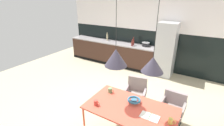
% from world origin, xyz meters
% --- Properties ---
extents(ground_plane, '(9.16, 9.16, 0.00)m').
position_xyz_m(ground_plane, '(0.00, 0.00, 0.00)').
color(ground_plane, tan).
extents(back_wall_splashback_dark, '(7.05, 0.12, 1.46)m').
position_xyz_m(back_wall_splashback_dark, '(0.00, 2.94, 0.73)').
color(back_wall_splashback_dark, black).
rests_on(back_wall_splashback_dark, ground).
extents(back_wall_panel_upper, '(7.05, 0.12, 1.46)m').
position_xyz_m(back_wall_panel_upper, '(0.00, 2.94, 2.19)').
color(back_wall_panel_upper, white).
rests_on(back_wall_panel_upper, back_wall_splashback_dark).
extents(kitchen_counter, '(3.74, 0.63, 0.92)m').
position_xyz_m(kitchen_counter, '(-1.52, 2.57, 0.46)').
color(kitchen_counter, '#3C241B').
rests_on(kitchen_counter, ground).
extents(refrigerator_column, '(0.61, 0.60, 1.85)m').
position_xyz_m(refrigerator_column, '(0.67, 2.58, 0.92)').
color(refrigerator_column, '#ADAFB2').
rests_on(refrigerator_column, ground).
extents(dining_table, '(1.62, 0.90, 0.75)m').
position_xyz_m(dining_table, '(0.86, -0.66, 0.71)').
color(dining_table, '#D94C39').
rests_on(dining_table, ground).
extents(armchair_facing_counter, '(0.56, 0.55, 0.82)m').
position_xyz_m(armchair_facing_counter, '(0.57, 0.31, 0.51)').
color(armchair_facing_counter, gray).
rests_on(armchair_facing_counter, ground).
extents(armchair_near_window, '(0.51, 0.49, 0.74)m').
position_xyz_m(armchair_near_window, '(1.45, 0.23, 0.48)').
color(armchair_near_window, gray).
rests_on(armchair_near_window, ground).
extents(fruit_bowl, '(0.25, 0.25, 0.07)m').
position_xyz_m(fruit_bowl, '(0.84, -0.48, 0.80)').
color(fruit_bowl, '#33607F').
rests_on(fruit_bowl, dining_table).
extents(open_book, '(0.31, 0.19, 0.02)m').
position_xyz_m(open_book, '(1.23, -0.71, 0.76)').
color(open_book, white).
rests_on(open_book, dining_table).
extents(mug_tall_blue, '(0.13, 0.09, 0.10)m').
position_xyz_m(mug_tall_blue, '(0.28, -0.42, 0.81)').
color(mug_tall_blue, '#5B8456').
rests_on(mug_tall_blue, dining_table).
extents(mug_wide_latte, '(0.12, 0.07, 0.10)m').
position_xyz_m(mug_wide_latte, '(1.56, -0.69, 0.80)').
color(mug_wide_latte, gold).
rests_on(mug_wide_latte, dining_table).
extents(mug_glass_clear, '(0.12, 0.07, 0.10)m').
position_xyz_m(mug_glass_clear, '(0.28, -0.92, 0.81)').
color(mug_glass_clear, '#B23D33').
rests_on(mug_glass_clear, dining_table).
extents(cooking_pot, '(0.28, 0.28, 0.17)m').
position_xyz_m(cooking_pot, '(-0.09, 2.67, 0.99)').
color(cooking_pot, black).
rests_on(cooking_pot, kitchen_counter).
extents(bottle_vinegar_dark, '(0.06, 0.06, 0.31)m').
position_xyz_m(bottle_vinegar_dark, '(-0.54, 2.57, 1.04)').
color(bottle_vinegar_dark, maroon).
rests_on(bottle_vinegar_dark, kitchen_counter).
extents(bottle_spice_small, '(0.07, 0.07, 0.27)m').
position_xyz_m(bottle_spice_small, '(-0.53, 2.43, 1.02)').
color(bottle_spice_small, maroon).
rests_on(bottle_spice_small, kitchen_counter).
extents(bottle_wine_green, '(0.07, 0.07, 0.33)m').
position_xyz_m(bottle_wine_green, '(-1.77, 2.66, 1.05)').
color(bottle_wine_green, tan).
rests_on(bottle_wine_green, kitchen_counter).
extents(pendant_lamp_over_table_near, '(0.39, 0.39, 1.36)m').
position_xyz_m(pendant_lamp_over_table_near, '(0.54, -0.64, 1.66)').
color(pendant_lamp_over_table_near, black).
extents(pendant_lamp_over_table_far, '(0.33, 0.33, 1.30)m').
position_xyz_m(pendant_lamp_over_table_far, '(1.18, -0.69, 1.69)').
color(pendant_lamp_over_table_far, black).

